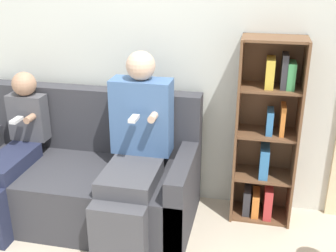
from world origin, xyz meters
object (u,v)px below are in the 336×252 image
object	(u,v)px
couch	(80,178)
bookshelf	(267,137)
child_seated	(12,151)
adult_seated	(135,146)

from	to	relation	value
couch	bookshelf	xyz separation A→B (m)	(1.38, 0.28, 0.36)
child_seated	couch	bearing A→B (deg)	17.41
couch	child_seated	world-z (taller)	child_seated
child_seated	bookshelf	world-z (taller)	bookshelf
couch	child_seated	bearing A→B (deg)	-162.59
couch	bookshelf	distance (m)	1.45
adult_seated	bookshelf	size ratio (longest dim) A/B	0.93
couch	child_seated	xyz separation A→B (m)	(-0.45, -0.14, 0.25)
couch	bookshelf	bearing A→B (deg)	11.34
adult_seated	couch	bearing A→B (deg)	169.08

